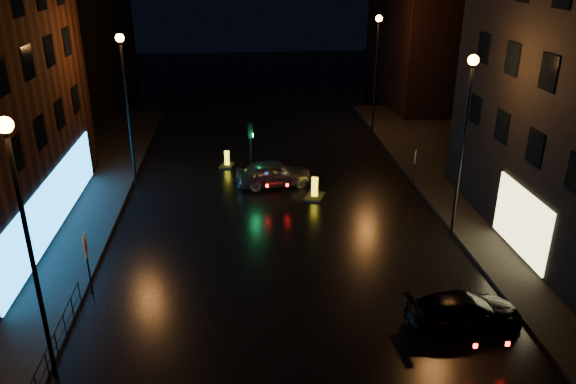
{
  "coord_description": "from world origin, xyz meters",
  "views": [
    {
      "loc": [
        -1.89,
        -16.39,
        12.17
      ],
      "look_at": [
        0.14,
        5.5,
        2.8
      ],
      "focal_mm": 35.0,
      "sensor_mm": 36.0,
      "label": 1
    }
  ],
  "objects_px": {
    "dark_sedan": "(464,311)",
    "silver_hatchback": "(274,173)",
    "bollard_far": "(227,163)",
    "road_sign_left": "(86,251)",
    "road_sign_right": "(415,160)",
    "traffic_signal": "(251,172)",
    "bollard_near": "(315,193)"
  },
  "relations": [
    {
      "from": "traffic_signal",
      "to": "silver_hatchback",
      "type": "xyz_separation_m",
      "value": [
        1.24,
        -0.9,
        0.23
      ]
    },
    {
      "from": "road_sign_right",
      "to": "bollard_far",
      "type": "bearing_deg",
      "value": 0.06
    },
    {
      "from": "bollard_far",
      "to": "road_sign_left",
      "type": "bearing_deg",
      "value": -93.23
    },
    {
      "from": "dark_sedan",
      "to": "silver_hatchback",
      "type": "bearing_deg",
      "value": 19.15
    },
    {
      "from": "road_sign_left",
      "to": "dark_sedan",
      "type": "bearing_deg",
      "value": -22.02
    },
    {
      "from": "traffic_signal",
      "to": "bollard_near",
      "type": "xyz_separation_m",
      "value": [
        3.3,
        -2.86,
        -0.25
      ]
    },
    {
      "from": "silver_hatchback",
      "to": "dark_sedan",
      "type": "bearing_deg",
      "value": -163.77
    },
    {
      "from": "bollard_near",
      "to": "bollard_far",
      "type": "relative_size",
      "value": 1.2
    },
    {
      "from": "bollard_near",
      "to": "road_sign_right",
      "type": "height_order",
      "value": "road_sign_right"
    },
    {
      "from": "bollard_far",
      "to": "road_sign_right",
      "type": "bearing_deg",
      "value": -4.6
    },
    {
      "from": "dark_sedan",
      "to": "road_sign_right",
      "type": "distance_m",
      "value": 13.06
    },
    {
      "from": "road_sign_left",
      "to": "silver_hatchback",
      "type": "bearing_deg",
      "value": 44.63
    },
    {
      "from": "bollard_far",
      "to": "dark_sedan",
      "type": "bearing_deg",
      "value": -46.63
    },
    {
      "from": "bollard_far",
      "to": "silver_hatchback",
      "type": "bearing_deg",
      "value": -34.65
    },
    {
      "from": "silver_hatchback",
      "to": "road_sign_right",
      "type": "xyz_separation_m",
      "value": [
        7.85,
        -0.79,
        0.83
      ]
    },
    {
      "from": "traffic_signal",
      "to": "road_sign_right",
      "type": "xyz_separation_m",
      "value": [
        9.1,
        -1.69,
        1.06
      ]
    },
    {
      "from": "bollard_near",
      "to": "road_sign_right",
      "type": "distance_m",
      "value": 6.05
    },
    {
      "from": "road_sign_left",
      "to": "bollard_far",
      "type": "bearing_deg",
      "value": 61.05
    },
    {
      "from": "bollard_far",
      "to": "road_sign_right",
      "type": "distance_m",
      "value": 11.4
    },
    {
      "from": "traffic_signal",
      "to": "road_sign_left",
      "type": "relative_size",
      "value": 1.35
    },
    {
      "from": "bollard_near",
      "to": "bollard_far",
      "type": "xyz_separation_m",
      "value": [
        -4.73,
        5.34,
        -0.04
      ]
    },
    {
      "from": "traffic_signal",
      "to": "bollard_far",
      "type": "xyz_separation_m",
      "value": [
        -1.43,
        2.48,
        -0.28
      ]
    },
    {
      "from": "silver_hatchback",
      "to": "bollard_near",
      "type": "relative_size",
      "value": 2.72
    },
    {
      "from": "dark_sedan",
      "to": "road_sign_left",
      "type": "xyz_separation_m",
      "value": [
        -13.53,
        3.2,
        1.31
      ]
    },
    {
      "from": "traffic_signal",
      "to": "silver_hatchback",
      "type": "relative_size",
      "value": 0.81
    },
    {
      "from": "silver_hatchback",
      "to": "bollard_far",
      "type": "distance_m",
      "value": 4.34
    },
    {
      "from": "road_sign_left",
      "to": "traffic_signal",
      "type": "bearing_deg",
      "value": 51.37
    },
    {
      "from": "silver_hatchback",
      "to": "road_sign_left",
      "type": "bearing_deg",
      "value": 136.69
    },
    {
      "from": "bollard_far",
      "to": "road_sign_left",
      "type": "relative_size",
      "value": 0.51
    },
    {
      "from": "traffic_signal",
      "to": "bollard_far",
      "type": "relative_size",
      "value": 2.63
    },
    {
      "from": "bollard_far",
      "to": "road_sign_left",
      "type": "height_order",
      "value": "road_sign_left"
    },
    {
      "from": "bollard_near",
      "to": "road_sign_left",
      "type": "relative_size",
      "value": 0.62
    }
  ]
}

